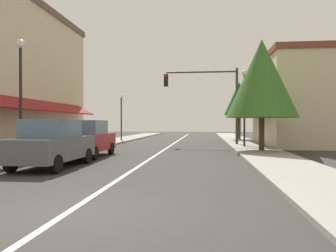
{
  "coord_description": "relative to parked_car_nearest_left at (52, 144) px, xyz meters",
  "views": [
    {
      "loc": [
        2.49,
        -5.63,
        1.63
      ],
      "look_at": [
        0.2,
        14.9,
        1.46
      ],
      "focal_mm": 35.5,
      "sensor_mm": 36.0,
      "label": 1
    }
  ],
  "objects": [
    {
      "name": "parked_car_nearest_left",
      "position": [
        0.0,
        0.0,
        0.0
      ],
      "size": [
        1.84,
        4.13,
        1.77
      ],
      "rotation": [
        0.0,
        0.0,
        -0.02
      ],
      "color": "#4C5156",
      "rests_on": "ground"
    },
    {
      "name": "street_lamp_left_far",
      "position": [
        -2.06,
        18.12,
        2.06
      ],
      "size": [
        0.36,
        0.36,
        4.3
      ],
      "color": "black",
      "rests_on": "ground"
    },
    {
      "name": "street_lamp_right_mid",
      "position": [
        8.11,
        10.41,
        2.53
      ],
      "size": [
        0.36,
        0.36,
        5.11
      ],
      "color": "black",
      "rests_on": "ground"
    },
    {
      "name": "tree_right_far",
      "position": [
        8.75,
        20.15,
        3.05
      ],
      "size": [
        2.81,
        2.81,
        5.5
      ],
      "color": "#4C331E",
      "rests_on": "ground"
    },
    {
      "name": "street_lamp_left_near",
      "position": [
        -2.04,
        1.39,
        2.53
      ],
      "size": [
        0.36,
        0.36,
        5.11
      ],
      "color": "black",
      "rests_on": "ground"
    },
    {
      "name": "sidewalk_left",
      "position": [
        -2.44,
        12.04,
        -0.82
      ],
      "size": [
        2.6,
        56.0,
        0.12
      ],
      "primitive_type": "cube",
      "color": "gray",
      "rests_on": "ground"
    },
    {
      "name": "ground_plane",
      "position": [
        3.06,
        12.04,
        -0.88
      ],
      "size": [
        80.0,
        80.0,
        0.0
      ],
      "primitive_type": "plane",
      "color": "#33302D"
    },
    {
      "name": "sidewalk_right",
      "position": [
        8.56,
        12.04,
        -0.82
      ],
      "size": [
        2.6,
        56.0,
        0.12
      ],
      "primitive_type": "cube",
      "color": "gray",
      "rests_on": "ground"
    },
    {
      "name": "traffic_signal_mast_arm",
      "position": [
        5.98,
        12.94,
        3.01
      ],
      "size": [
        5.42,
        0.5,
        5.66
      ],
      "color": "#333333",
      "rests_on": "ground"
    },
    {
      "name": "storefront_right_block",
      "position": [
        12.11,
        14.04,
        2.38
      ],
      "size": [
        5.8,
        10.2,
        6.52
      ],
      "color": "beige",
      "rests_on": "ground"
    },
    {
      "name": "tree_right_near",
      "position": [
        8.67,
        7.18,
        3.22
      ],
      "size": [
        3.94,
        3.94,
        6.27
      ],
      "color": "#4C331E",
      "rests_on": "ground"
    },
    {
      "name": "lane_center_stripe",
      "position": [
        3.06,
        12.04,
        -0.88
      ],
      "size": [
        0.14,
        52.0,
        0.01
      ],
      "primitive_type": "cube",
      "color": "silver",
      "rests_on": "ground"
    },
    {
      "name": "parked_car_second_left",
      "position": [
        -0.12,
        3.94,
        0.0
      ],
      "size": [
        1.82,
        4.12,
        1.77
      ],
      "rotation": [
        0.0,
        0.0,
        0.01
      ],
      "color": "maroon",
      "rests_on": "ground"
    }
  ]
}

